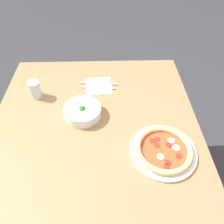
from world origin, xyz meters
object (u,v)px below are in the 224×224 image
at_px(pizza, 164,150).
at_px(fork, 99,88).
at_px(bowl, 83,111).
at_px(knife, 100,83).
at_px(glass, 35,89).

distance_m(pizza, fork, 0.53).
distance_m(bowl, knife, 0.27).
relative_size(fork, glass, 1.95).
height_order(fork, knife, same).
bearing_deg(glass, bowl, -119.68).
height_order(bowl, knife, bowl).
bearing_deg(knife, fork, 85.06).
xyz_separation_m(pizza, bowl, (0.24, 0.37, 0.01)).
distance_m(fork, glass, 0.35).
relative_size(bowl, glass, 1.91).
bearing_deg(fork, glass, 15.17).
relative_size(pizza, fork, 1.52).
distance_m(pizza, knife, 0.56).
bearing_deg(bowl, fork, -20.75).
distance_m(knife, glass, 0.37).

